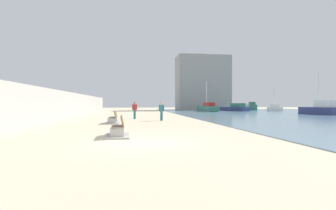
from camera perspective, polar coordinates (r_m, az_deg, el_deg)
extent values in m
plane|color=beige|center=(28.11, -7.65, -2.79)|extent=(120.00, 120.00, 0.00)
cube|color=#ADAAA3|center=(28.95, -22.66, 0.05)|extent=(0.80, 64.00, 2.80)
cube|color=#6B8EA3|center=(37.22, 32.54, -2.03)|extent=(36.00, 68.00, 0.04)
cube|color=#ADAAA3|center=(11.31, -11.65, -6.34)|extent=(0.61, 0.22, 0.50)
cube|color=#ADAAA3|center=(12.70, -11.47, -5.59)|extent=(0.61, 0.22, 0.50)
cube|color=brown|center=(11.98, -11.55, -4.98)|extent=(0.54, 1.61, 0.06)
cube|color=brown|center=(11.96, -10.45, -3.65)|extent=(0.21, 1.60, 0.50)
cube|color=#ADAAA3|center=(12.03, -11.55, -6.93)|extent=(1.16, 2.13, 0.08)
cube|color=#ADAAA3|center=(19.08, -12.79, -3.58)|extent=(0.60, 0.21, 0.50)
cube|color=#ADAAA3|center=(20.47, -12.44, -3.30)|extent=(0.60, 0.21, 0.50)
cube|color=brown|center=(19.76, -12.61, -2.85)|extent=(0.52, 1.61, 0.06)
cube|color=brown|center=(19.73, -11.95, -2.04)|extent=(0.18, 1.60, 0.50)
cube|color=#ADAAA3|center=(19.79, -12.61, -4.04)|extent=(1.13, 2.11, 0.08)
cylinder|color=teal|center=(24.85, -7.54, -2.22)|extent=(0.12, 0.12, 0.86)
cylinder|color=teal|center=(24.79, -7.82, -2.23)|extent=(0.12, 0.12, 0.86)
cube|color=#B22D33|center=(24.80, -7.68, -0.53)|extent=(0.37, 0.29, 0.61)
sphere|color=#936B4C|center=(24.79, -7.68, 0.51)|extent=(0.23, 0.23, 0.23)
cylinder|color=#B22D33|center=(24.89, -7.22, -0.46)|extent=(0.09, 0.09, 0.55)
cylinder|color=#B22D33|center=(24.71, -8.15, -0.46)|extent=(0.09, 0.09, 0.55)
cylinder|color=teal|center=(22.29, -1.35, -2.56)|extent=(0.12, 0.12, 0.83)
cylinder|color=teal|center=(22.34, -1.66, -2.55)|extent=(0.12, 0.12, 0.83)
cube|color=teal|center=(22.29, -1.51, -0.73)|extent=(0.37, 0.31, 0.59)
sphere|color=tan|center=(22.28, -1.51, 0.39)|extent=(0.22, 0.22, 0.22)
cylinder|color=teal|center=(22.21, -0.98, -0.66)|extent=(0.09, 0.09, 0.53)
cylinder|color=teal|center=(22.37, -2.03, -0.65)|extent=(0.09, 0.09, 0.53)
cube|color=#337060|center=(47.13, 8.95, -0.83)|extent=(2.00, 7.26, 1.00)
cube|color=red|center=(46.09, 9.38, 0.17)|extent=(1.36, 3.21, 0.65)
cylinder|color=silver|center=(47.49, 8.82, 2.63)|extent=(0.12, 0.12, 4.72)
cube|color=#337060|center=(60.00, 18.61, -0.48)|extent=(3.34, 5.83, 1.20)
cube|color=#337060|center=(59.16, 18.73, 0.39)|extent=(1.88, 2.70, 0.63)
cube|color=navy|center=(39.67, 31.57, -1.14)|extent=(3.27, 5.43, 0.99)
cube|color=white|center=(39.18, 32.45, 0.23)|extent=(2.03, 2.51, 0.90)
cylinder|color=silver|center=(39.87, 31.30, 3.28)|extent=(0.12, 0.12, 5.14)
cube|color=white|center=(54.25, 23.29, -0.80)|extent=(4.08, 5.64, 0.80)
cube|color=white|center=(53.48, 23.42, -0.04)|extent=(2.34, 2.71, 0.64)
cylinder|color=silver|center=(54.51, 23.25, 1.77)|extent=(0.12, 0.12, 4.07)
cube|color=navy|center=(51.23, 14.94, -0.87)|extent=(4.22, 6.61, 0.76)
cube|color=#337060|center=(50.56, 15.71, -0.02)|extent=(2.32, 3.10, 0.77)
cube|color=gray|center=(58.62, 7.93, 4.99)|extent=(12.00, 6.00, 12.48)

